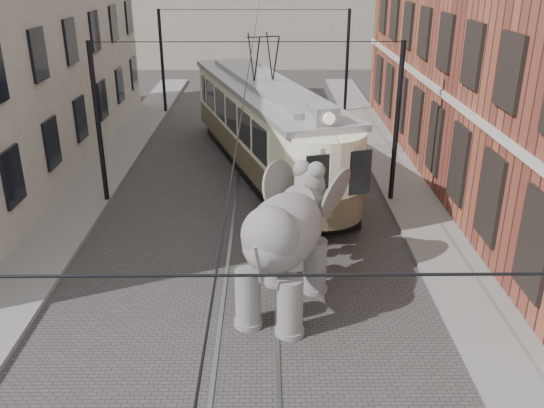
{
  "coord_description": "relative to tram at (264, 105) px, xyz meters",
  "views": [
    {
      "loc": [
        0.48,
        -14.52,
        8.54
      ],
      "look_at": [
        0.63,
        0.8,
        2.1
      ],
      "focal_mm": 38.45,
      "sensor_mm": 36.0,
      "label": 1
    }
  ],
  "objects": [
    {
      "name": "elephant",
      "position": [
        0.54,
        -11.0,
        -1.15
      ],
      "size": [
        4.86,
        6.34,
        3.43
      ],
      "primitive_type": null,
      "rotation": [
        0.0,
        0.0,
        -0.36
      ],
      "color": "#605E59",
      "rests_on": "ground"
    },
    {
      "name": "tram",
      "position": [
        0.0,
        0.0,
        0.0
      ],
      "size": [
        7.11,
        14.67,
        5.73
      ],
      "primitive_type": null,
      "rotation": [
        0.0,
        0.0,
        0.3
      ],
      "color": "#EEEAC1",
      "rests_on": "ground"
    },
    {
      "name": "ground",
      "position": [
        -0.36,
        -9.73,
        -2.86
      ],
      "size": [
        120.0,
        120.0,
        0.0
      ],
      "primitive_type": "plane",
      "color": "#3D3A38"
    },
    {
      "name": "brick_building",
      "position": [
        10.64,
        -0.73,
        3.14
      ],
      "size": [
        8.0,
        26.0,
        12.0
      ],
      "primitive_type": "cube",
      "color": "#5F291F",
      "rests_on": "ground"
    },
    {
      "name": "sidewalk_right",
      "position": [
        5.64,
        -9.73,
        -2.79
      ],
      "size": [
        2.0,
        60.0,
        0.15
      ],
      "primitive_type": "cube",
      "color": "slate",
      "rests_on": "ground"
    },
    {
      "name": "sidewalk_left",
      "position": [
        -6.86,
        -9.73,
        -2.79
      ],
      "size": [
        2.0,
        60.0,
        0.15
      ],
      "primitive_type": "cube",
      "color": "slate",
      "rests_on": "ground"
    },
    {
      "name": "catenary",
      "position": [
        -0.56,
        -4.73,
        0.14
      ],
      "size": [
        11.0,
        30.2,
        6.0
      ],
      "primitive_type": null,
      "color": "black",
      "rests_on": "ground"
    },
    {
      "name": "tram_rails",
      "position": [
        -0.36,
        -9.73,
        -2.85
      ],
      "size": [
        1.54,
        80.0,
        0.02
      ],
      "primitive_type": null,
      "color": "slate",
      "rests_on": "ground"
    }
  ]
}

